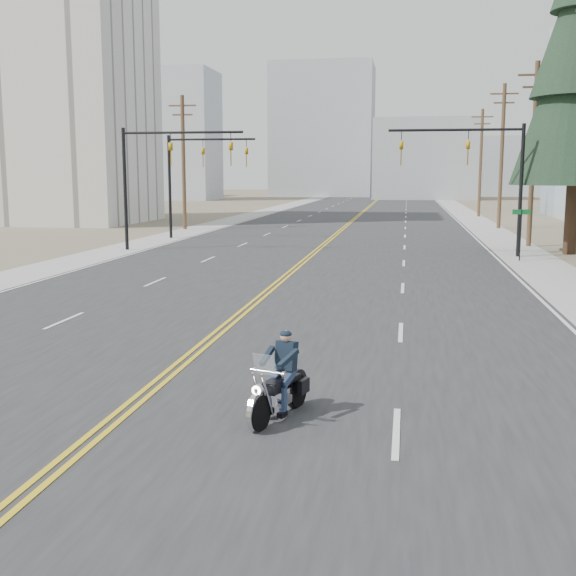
% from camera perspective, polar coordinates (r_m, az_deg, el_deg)
% --- Properties ---
extents(road, '(20.00, 200.00, 0.01)m').
position_cam_1_polar(road, '(78.17, 5.61, 5.72)').
color(road, '#303033').
rests_on(road, ground).
extents(sidewalk_left, '(3.00, 200.00, 0.01)m').
position_cam_1_polar(sidewalk_left, '(79.75, -2.70, 5.82)').
color(sidewalk_left, '#A5A5A0').
rests_on(sidewalk_left, ground).
extents(sidewalk_right, '(3.00, 200.00, 0.01)m').
position_cam_1_polar(sidewalk_right, '(78.27, 14.08, 5.50)').
color(sidewalk_right, '#A5A5A0').
rests_on(sidewalk_right, ground).
extents(traffic_mast_left, '(7.10, 0.26, 7.00)m').
position_cam_1_polar(traffic_mast_left, '(42.29, -10.23, 9.59)').
color(traffic_mast_left, black).
rests_on(traffic_mast_left, ground).
extents(traffic_mast_right, '(7.10, 0.26, 7.00)m').
position_cam_1_polar(traffic_mast_right, '(40.08, 15.11, 9.47)').
color(traffic_mast_right, black).
rests_on(traffic_mast_right, ground).
extents(traffic_mast_far, '(6.10, 0.26, 7.00)m').
position_cam_1_polar(traffic_mast_far, '(50.00, -7.50, 9.47)').
color(traffic_mast_far, black).
rests_on(traffic_mast_far, ground).
extents(street_sign, '(0.90, 0.06, 2.62)m').
position_cam_1_polar(street_sign, '(38.40, 17.93, 4.70)').
color(street_sign, black).
rests_on(street_sign, ground).
extents(utility_pole_c, '(2.20, 0.30, 11.00)m').
position_cam_1_polar(utility_pole_c, '(46.50, 18.81, 10.17)').
color(utility_pole_c, brown).
rests_on(utility_pole_c, ground).
extents(utility_pole_d, '(2.20, 0.30, 11.50)m').
position_cam_1_polar(utility_pole_d, '(61.36, 16.53, 10.11)').
color(utility_pole_d, brown).
rests_on(utility_pole_d, ground).
extents(utility_pole_e, '(2.20, 0.30, 11.00)m').
position_cam_1_polar(utility_pole_e, '(78.25, 14.98, 9.66)').
color(utility_pole_e, brown).
rests_on(utility_pole_e, ground).
extents(utility_pole_left, '(2.20, 0.30, 10.50)m').
position_cam_1_polar(utility_pole_left, '(58.60, -8.26, 9.96)').
color(utility_pole_left, brown).
rests_on(utility_pole_left, ground).
extents(apartment_block, '(18.00, 14.00, 30.00)m').
position_cam_1_polar(apartment_block, '(71.85, -19.07, 17.00)').
color(apartment_block, silver).
rests_on(apartment_block, ground).
extents(haze_bldg_a, '(14.00, 12.00, 22.00)m').
position_cam_1_polar(haze_bldg_a, '(129.43, -8.91, 11.80)').
color(haze_bldg_a, '#B7BCC6').
rests_on(haze_bldg_a, ground).
extents(haze_bldg_b, '(18.00, 14.00, 14.00)m').
position_cam_1_polar(haze_bldg_b, '(132.94, 10.75, 9.95)').
color(haze_bldg_b, '#ADB2B7').
rests_on(haze_bldg_b, ground).
extents(haze_bldg_d, '(20.00, 15.00, 26.00)m').
position_cam_1_polar(haze_bldg_d, '(149.12, 2.80, 12.27)').
color(haze_bldg_d, '#ADB2B7').
rests_on(haze_bldg_d, ground).
extents(haze_bldg_e, '(14.00, 14.00, 12.00)m').
position_cam_1_polar(haze_bldg_e, '(159.14, 16.74, 9.18)').
color(haze_bldg_e, '#B7BCC6').
rests_on(haze_bldg_e, ground).
extents(haze_bldg_f, '(12.00, 12.00, 16.00)m').
position_cam_1_polar(haze_bldg_f, '(148.52, -12.64, 10.15)').
color(haze_bldg_f, '#ADB2B7').
rests_on(haze_bldg_f, ground).
extents(motorcyclist, '(1.44, 2.19, 1.58)m').
position_cam_1_polar(motorcyclist, '(13.03, -0.72, -7.00)').
color(motorcyclist, black).
rests_on(motorcyclist, ground).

